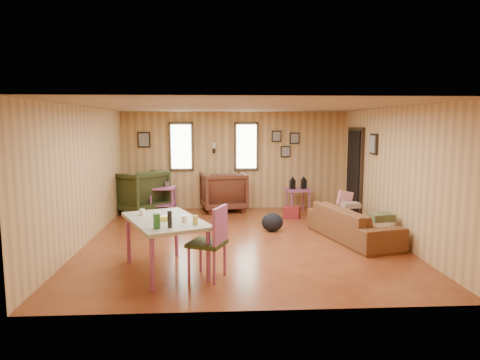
# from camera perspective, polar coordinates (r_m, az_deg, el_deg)

# --- Properties ---
(room) EXTENTS (5.54, 6.04, 2.44)m
(room) POSITION_cam_1_polar(r_m,az_deg,el_deg) (7.94, 1.27, 1.00)
(room) COLOR brown
(room) RESTS_ON ground
(sofa) EXTENTS (1.10, 2.15, 0.81)m
(sofa) POSITION_cam_1_polar(r_m,az_deg,el_deg) (8.06, 14.83, -4.92)
(sofa) COLOR brown
(sofa) RESTS_ON ground
(recliner_brown) EXTENTS (1.18, 1.13, 1.05)m
(recliner_brown) POSITION_cam_1_polar(r_m,az_deg,el_deg) (10.39, -2.29, -1.26)
(recliner_brown) COLOR #512618
(recliner_brown) RESTS_ON ground
(recliner_green) EXTENTS (1.46, 1.47, 1.11)m
(recliner_green) POSITION_cam_1_polar(r_m,az_deg,el_deg) (10.47, -13.44, -1.21)
(recliner_green) COLOR #2F3819
(recliner_green) RESTS_ON ground
(end_table) EXTENTS (0.62, 0.57, 0.76)m
(end_table) POSITION_cam_1_polar(r_m,az_deg,el_deg) (10.32, -10.23, -1.97)
(end_table) COLOR #BE5492
(end_table) RESTS_ON ground
(side_table) EXTENTS (0.60, 0.60, 0.86)m
(side_table) POSITION_cam_1_polar(r_m,az_deg,el_deg) (10.32, 7.74, -1.02)
(side_table) COLOR #BE5492
(side_table) RESTS_ON ground
(cooler) EXTENTS (0.42, 0.35, 0.25)m
(cooler) POSITION_cam_1_polar(r_m,az_deg,el_deg) (9.71, 6.91, -4.30)
(cooler) COLOR maroon
(cooler) RESTS_ON ground
(backpack) EXTENTS (0.52, 0.46, 0.37)m
(backpack) POSITION_cam_1_polar(r_m,az_deg,el_deg) (8.46, 4.33, -5.64)
(backpack) COLOR black
(backpack) RESTS_ON ground
(sofa_pillows) EXTENTS (0.60, 1.70, 0.35)m
(sofa_pillows) POSITION_cam_1_polar(r_m,az_deg,el_deg) (8.48, 16.09, -3.70)
(sofa_pillows) COLOR brown
(sofa_pillows) RESTS_ON sofa
(dining_table) EXTENTS (1.44, 1.74, 0.99)m
(dining_table) POSITION_cam_1_polar(r_m,az_deg,el_deg) (6.15, -9.92, -5.79)
(dining_table) COLOR #9C9783
(dining_table) RESTS_ON ground
(dining_chair) EXTENTS (0.60, 0.60, 1.01)m
(dining_chair) POSITION_cam_1_polar(r_m,az_deg,el_deg) (5.83, -3.73, -7.78)
(dining_chair) COLOR #2F3819
(dining_chair) RESTS_ON ground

